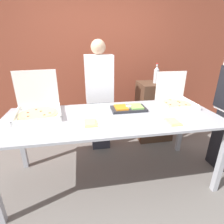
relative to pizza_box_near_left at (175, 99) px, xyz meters
The scene contains 12 objects.
ground_plane 1.30m from the pizza_box_near_left, 164.77° to the right, with size 16.00×16.00×0.00m, color slate.
brick_wall_behind 1.77m from the pizza_box_near_left, 121.03° to the left, with size 10.00×0.06×2.80m.
buffet_table 0.92m from the pizza_box_near_left, 164.77° to the right, with size 2.39×0.93×0.86m.
pizza_box_near_left is the anchor object (origin of this frame).
pizza_box_far_right 1.69m from the pizza_box_near_left, behind, with size 0.54×0.55×0.47m.
paper_plate_front_right 1.20m from the pizza_box_near_left, 159.79° to the right, with size 0.22×0.22×0.03m.
paper_plate_front_left 0.62m from the pizza_box_near_left, 119.60° to the right, with size 0.26×0.26×0.03m.
veggie_tray 0.65m from the pizza_box_near_left, behind, with size 0.42×0.23×0.05m.
sideboard_podium 0.80m from the pizza_box_near_left, 87.25° to the left, with size 0.58×0.46×1.01m.
soda_bottle 0.69m from the pizza_box_near_left, 89.62° to the left, with size 0.08×0.08×0.31m.
soda_can_silver 0.55m from the pizza_box_near_left, 78.77° to the left, with size 0.07×0.07×0.12m.
person_guest_cap 1.07m from the pizza_box_near_left, 151.09° to the left, with size 0.40×0.22×1.67m.
Camera 1 is at (-0.31, -1.76, 1.62)m, focal length 28.00 mm.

